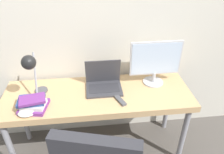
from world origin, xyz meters
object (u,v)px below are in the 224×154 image
object	(u,v)px
laptop	(104,83)
monitor	(155,61)
game_controller	(27,113)
desk_lamp	(31,68)
book_stack	(33,103)

from	to	relation	value
laptop	monitor	xyz separation A→B (m)	(0.48, 0.04, 0.18)
laptop	game_controller	world-z (taller)	laptop
laptop	desk_lamp	distance (m)	0.65
desk_lamp	monitor	bearing A→B (deg)	9.54
book_stack	game_controller	size ratio (longest dim) A/B	1.75
laptop	game_controller	size ratio (longest dim) A/B	2.36
monitor	desk_lamp	xyz separation A→B (m)	(-1.04, -0.18, 0.10)
desk_lamp	game_controller	xyz separation A→B (m)	(-0.06, -0.16, -0.31)
laptop	monitor	distance (m)	0.51
book_stack	game_controller	world-z (taller)	book_stack
monitor	desk_lamp	distance (m)	1.06
laptop	monitor	size ratio (longest dim) A/B	0.69
desk_lamp	game_controller	distance (m)	0.36
monitor	desk_lamp	bearing A→B (deg)	-170.46
laptop	desk_lamp	size ratio (longest dim) A/B	0.72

